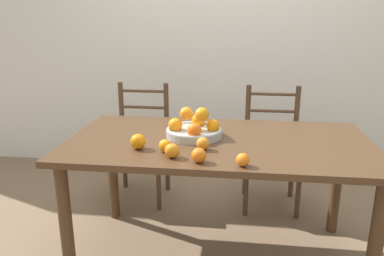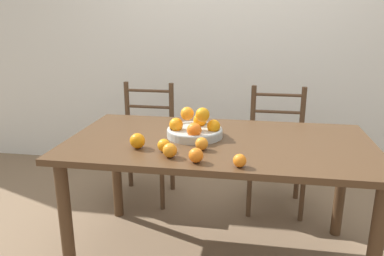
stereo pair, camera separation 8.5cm
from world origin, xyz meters
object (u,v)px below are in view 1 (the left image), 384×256
object	(u,v)px
orange_loose_0	(138,142)
chair_right	(271,149)
chair_left	(141,144)
orange_loose_2	(199,155)
orange_loose_5	(243,160)
fruit_bowl	(194,129)
orange_loose_1	(165,146)
orange_loose_3	(172,151)
orange_loose_4	(203,144)

from	to	relation	value
orange_loose_0	chair_right	world-z (taller)	chair_right
chair_left	chair_right	bearing A→B (deg)	0.13
orange_loose_0	orange_loose_2	xyz separation A→B (m)	(0.34, -0.15, -0.00)
chair_right	orange_loose_5	bearing A→B (deg)	-101.97
orange_loose_0	orange_loose_2	distance (m)	0.37
fruit_bowl	orange_loose_0	bearing A→B (deg)	-136.74
orange_loose_1	orange_loose_5	distance (m)	0.42
orange_loose_3	orange_loose_4	world-z (taller)	orange_loose_3
fruit_bowl	chair_left	distance (m)	0.95
fruit_bowl	chair_left	xyz separation A→B (m)	(-0.52, 0.70, -0.36)
orange_loose_0	orange_loose_4	distance (m)	0.34
orange_loose_2	chair_left	bearing A→B (deg)	118.07
orange_loose_5	fruit_bowl	bearing A→B (deg)	123.22
orange_loose_3	orange_loose_5	world-z (taller)	orange_loose_3
orange_loose_1	chair_left	xyz separation A→B (m)	(-0.40, 0.99, -0.34)
orange_loose_1	orange_loose_2	xyz separation A→B (m)	(0.19, -0.12, 0.00)
fruit_bowl	orange_loose_4	xyz separation A→B (m)	(0.07, -0.22, -0.01)
orange_loose_1	orange_loose_5	xyz separation A→B (m)	(0.40, -0.15, -0.00)
orange_loose_5	chair_left	bearing A→B (deg)	125.29
chair_left	orange_loose_4	bearing A→B (deg)	-57.29
orange_loose_3	orange_loose_4	distance (m)	0.20
orange_loose_1	orange_loose_5	size ratio (longest dim) A/B	1.07
orange_loose_0	orange_loose_1	size ratio (longest dim) A/B	1.21
orange_loose_4	chair_left	distance (m)	1.15
fruit_bowl	orange_loose_3	world-z (taller)	fruit_bowl
orange_loose_3	orange_loose_4	size ratio (longest dim) A/B	1.07
orange_loose_3	chair_right	xyz separation A→B (m)	(0.59, 1.06, -0.34)
orange_loose_0	fruit_bowl	bearing A→B (deg)	43.26
orange_loose_1	orange_loose_3	size ratio (longest dim) A/B	0.93
fruit_bowl	chair_right	world-z (taller)	fruit_bowl
orange_loose_4	chair_left	xyz separation A→B (m)	(-0.59, 0.93, -0.34)
orange_loose_0	chair_left	world-z (taller)	chair_left
orange_loose_0	orange_loose_2	bearing A→B (deg)	-23.94
orange_loose_4	orange_loose_0	bearing A→B (deg)	-175.01
orange_loose_0	orange_loose_1	bearing A→B (deg)	-10.31
orange_loose_1	orange_loose_5	world-z (taller)	orange_loose_1
orange_loose_1	orange_loose_0	bearing A→B (deg)	169.69
chair_right	chair_left	bearing A→B (deg)	179.93
orange_loose_0	orange_loose_3	distance (m)	0.23
fruit_bowl	orange_loose_1	size ratio (longest dim) A/B	4.83
orange_loose_0	chair_left	xyz separation A→B (m)	(-0.25, 0.96, -0.35)
orange_loose_0	orange_loose_1	xyz separation A→B (m)	(0.15, -0.03, -0.01)
orange_loose_5	chair_right	world-z (taller)	chair_right
orange_loose_1	chair_left	bearing A→B (deg)	112.24
orange_loose_2	orange_loose_3	xyz separation A→B (m)	(-0.14, 0.05, 0.00)
orange_loose_4	orange_loose_5	world-z (taller)	orange_loose_4
fruit_bowl	chair_right	distance (m)	0.95
orange_loose_2	orange_loose_3	bearing A→B (deg)	161.69
fruit_bowl	chair_right	bearing A→B (deg)	53.61
orange_loose_0	orange_loose_4	bearing A→B (deg)	4.99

